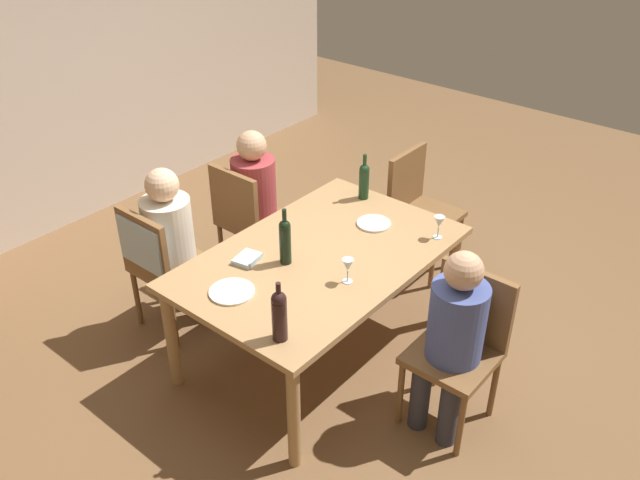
# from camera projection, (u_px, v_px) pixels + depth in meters

# --- Properties ---
(ground_plane) EXTENTS (10.00, 10.00, 0.00)m
(ground_plane) POSITION_uv_depth(u_px,v_px,m) (320.00, 349.00, 4.38)
(ground_plane) COLOR brown
(rear_room_partition) EXTENTS (6.40, 0.12, 2.70)m
(rear_room_partition) POSITION_uv_depth(u_px,v_px,m) (46.00, 64.00, 5.15)
(rear_room_partition) COLOR beige
(rear_room_partition) RESTS_ON ground_plane
(dining_table) EXTENTS (1.73, 1.11, 0.74)m
(dining_table) POSITION_uv_depth(u_px,v_px,m) (320.00, 265.00, 4.02)
(dining_table) COLOR #A87F51
(dining_table) RESTS_ON ground_plane
(chair_far_right) EXTENTS (0.44, 0.44, 0.92)m
(chair_far_right) POSITION_uv_depth(u_px,v_px,m) (247.00, 216.00, 4.80)
(chair_far_right) COLOR brown
(chair_far_right) RESTS_ON ground_plane
(chair_near) EXTENTS (0.44, 0.44, 0.92)m
(chair_near) POSITION_uv_depth(u_px,v_px,m) (461.00, 339.00, 3.65)
(chair_near) COLOR brown
(chair_near) RESTS_ON ground_plane
(chair_far_left) EXTENTS (0.46, 0.44, 0.92)m
(chair_far_left) POSITION_uv_depth(u_px,v_px,m) (155.00, 256.00, 4.23)
(chair_far_left) COLOR brown
(chair_far_left) RESTS_ON ground_plane
(chair_right_end) EXTENTS (0.44, 0.44, 0.92)m
(chair_right_end) POSITION_uv_depth(u_px,v_px,m) (418.00, 203.00, 4.95)
(chair_right_end) COLOR brown
(chair_right_end) RESTS_ON ground_plane
(person_woman_host) EXTENTS (0.36, 0.32, 1.15)m
(person_woman_host) POSITION_uv_depth(u_px,v_px,m) (257.00, 194.00, 4.80)
(person_woman_host) COLOR #33333D
(person_woman_host) RESTS_ON ground_plane
(person_man_bearded) EXTENTS (0.35, 0.31, 1.13)m
(person_man_bearded) POSITION_uv_depth(u_px,v_px,m) (453.00, 332.00, 3.51)
(person_man_bearded) COLOR #33333D
(person_man_bearded) RESTS_ON ground_plane
(person_man_guest) EXTENTS (0.37, 0.32, 1.16)m
(person_man_guest) POSITION_uv_depth(u_px,v_px,m) (173.00, 237.00, 4.29)
(person_man_guest) COLOR #33333D
(person_man_guest) RESTS_ON ground_plane
(wine_bottle_tall_green) EXTENTS (0.07, 0.07, 0.35)m
(wine_bottle_tall_green) POSITION_uv_depth(u_px,v_px,m) (285.00, 240.00, 3.83)
(wine_bottle_tall_green) COLOR black
(wine_bottle_tall_green) RESTS_ON dining_table
(wine_bottle_dark_red) EXTENTS (0.08, 0.08, 0.34)m
(wine_bottle_dark_red) POSITION_uv_depth(u_px,v_px,m) (279.00, 314.00, 3.25)
(wine_bottle_dark_red) COLOR black
(wine_bottle_dark_red) RESTS_ON dining_table
(wine_bottle_short_olive) EXTENTS (0.07, 0.07, 0.33)m
(wine_bottle_short_olive) POSITION_uv_depth(u_px,v_px,m) (364.00, 180.00, 4.51)
(wine_bottle_short_olive) COLOR #19381E
(wine_bottle_short_olive) RESTS_ON dining_table
(wine_glass_near_left) EXTENTS (0.07, 0.07, 0.15)m
(wine_glass_near_left) POSITION_uv_depth(u_px,v_px,m) (439.00, 223.00, 4.09)
(wine_glass_near_left) COLOR silver
(wine_glass_near_left) RESTS_ON dining_table
(wine_glass_centre) EXTENTS (0.07, 0.07, 0.15)m
(wine_glass_centre) POSITION_uv_depth(u_px,v_px,m) (348.00, 266.00, 3.69)
(wine_glass_centre) COLOR silver
(wine_glass_centre) RESTS_ON dining_table
(dinner_plate_host) EXTENTS (0.25, 0.25, 0.01)m
(dinner_plate_host) POSITION_uv_depth(u_px,v_px,m) (232.00, 292.00, 3.65)
(dinner_plate_host) COLOR white
(dinner_plate_host) RESTS_ON dining_table
(dinner_plate_guest_left) EXTENTS (0.22, 0.22, 0.01)m
(dinner_plate_guest_left) POSITION_uv_depth(u_px,v_px,m) (374.00, 223.00, 4.28)
(dinner_plate_guest_left) COLOR silver
(dinner_plate_guest_left) RESTS_ON dining_table
(folded_napkin) EXTENTS (0.18, 0.15, 0.03)m
(folded_napkin) POSITION_uv_depth(u_px,v_px,m) (247.00, 259.00, 3.92)
(folded_napkin) COLOR #ADC6D6
(folded_napkin) RESTS_ON dining_table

